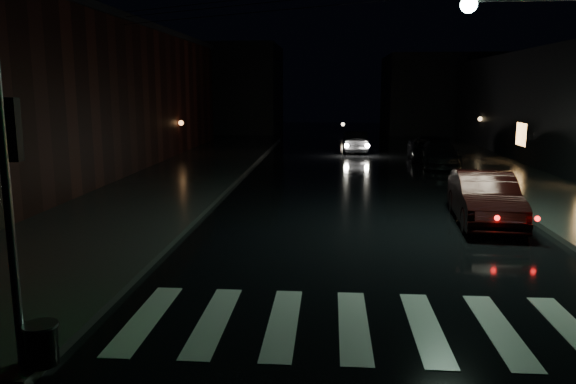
% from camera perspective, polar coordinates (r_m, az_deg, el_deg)
% --- Properties ---
extents(ground, '(120.00, 120.00, 0.00)m').
position_cam_1_polar(ground, '(9.57, -8.17, -13.98)').
color(ground, black).
rests_on(ground, ground).
extents(sidewalk_left, '(6.00, 44.00, 0.15)m').
position_cam_1_polar(sidewalk_left, '(23.87, -12.69, 0.83)').
color(sidewalk_left, '#282826').
rests_on(sidewalk_left, ground).
extents(sidewalk_right, '(4.00, 44.00, 0.15)m').
position_cam_1_polar(sidewalk_right, '(24.20, 23.67, 0.33)').
color(sidewalk_right, '#282826').
rests_on(sidewalk_right, ground).
extents(building_left, '(10.00, 36.00, 7.00)m').
position_cam_1_polar(building_left, '(28.20, -25.64, 8.50)').
color(building_left, black).
rests_on(building_left, ground).
extents(building_far_left, '(14.00, 10.00, 8.00)m').
position_cam_1_polar(building_far_left, '(54.82, -8.40, 10.34)').
color(building_far_left, black).
rests_on(building_far_left, ground).
extents(building_far_right, '(14.00, 10.00, 7.00)m').
position_cam_1_polar(building_far_right, '(54.84, 17.27, 9.46)').
color(building_far_right, black).
rests_on(building_far_right, ground).
extents(crosswalk, '(9.00, 3.00, 0.01)m').
position_cam_1_polar(crosswalk, '(9.87, 10.25, -13.21)').
color(crosswalk, beige).
rests_on(crosswalk, ground).
extents(signal_pole_corner, '(0.68, 0.61, 4.20)m').
position_cam_1_polar(signal_pole_corner, '(8.49, -25.03, -6.94)').
color(signal_pole_corner, slate).
rests_on(signal_pole_corner, ground).
extents(parked_car_a, '(2.09, 4.15, 1.36)m').
position_cam_1_polar(parked_car_a, '(17.54, 20.03, -0.94)').
color(parked_car_a, black).
rests_on(parked_car_a, ground).
extents(parked_car_b, '(1.98, 4.75, 1.53)m').
position_cam_1_polar(parked_car_b, '(17.57, 19.34, -0.60)').
color(parked_car_b, black).
rests_on(parked_car_b, ground).
extents(parked_car_c, '(2.24, 4.68, 1.32)m').
position_cam_1_polar(parked_car_c, '(30.12, 15.13, 3.78)').
color(parked_car_c, black).
rests_on(parked_car_c, ground).
extents(parked_car_d, '(2.46, 4.85, 1.31)m').
position_cam_1_polar(parked_car_d, '(32.48, 14.18, 4.28)').
color(parked_car_d, black).
rests_on(parked_car_d, ground).
extents(oncoming_car, '(1.47, 4.07, 1.33)m').
position_cam_1_polar(oncoming_car, '(35.95, 6.80, 5.09)').
color(oncoming_car, black).
rests_on(oncoming_car, ground).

